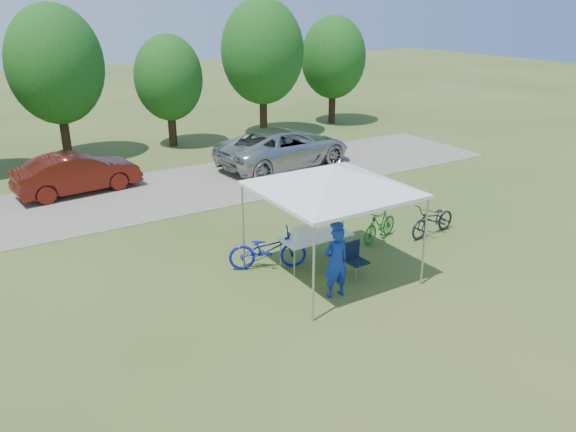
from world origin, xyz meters
The scene contains 14 objects.
ground centered at (0.00, 0.00, 0.00)m, with size 100.00×100.00×0.00m, color #2D5119.
gravel_strip centered at (0.00, 8.00, 0.01)m, with size 24.00×5.00×0.02m, color gray.
canopy centered at (0.00, 0.00, 2.65)m, with size 4.53×4.53×3.00m.
treeline centered at (-0.29, 14.05, 3.53)m, with size 24.89×4.28×6.30m.
folding_table centered at (0.09, 0.70, 0.69)m, with size 1.77×0.74×0.73m.
folding_chair centered at (0.46, -0.35, 0.50)m, with size 0.45×0.46×0.85m.
cooler centered at (-0.35, 0.70, 0.88)m, with size 0.43×0.29×0.31m.
ice_cream_cup centered at (0.65, 0.65, 0.76)m, with size 0.08×0.08×0.06m, color #C3D031.
cyclist centered at (-0.49, -0.88, 0.82)m, with size 0.60×0.39×1.63m, color navy.
bike_blue centered at (-1.06, 1.10, 0.49)m, with size 0.66×1.88×0.99m, color #1317A9.
bike_green centered at (2.37, 0.98, 0.45)m, with size 0.42×1.50×0.90m, color #186F1F.
bike_dark centered at (3.86, 0.48, 0.45)m, with size 0.60×1.71×0.90m, color black.
minivan centered at (3.94, 8.51, 0.78)m, with size 2.52×5.47×1.52m, color #B5B5B0.
sedan centered at (-3.64, 9.46, 0.69)m, with size 1.42×4.06×1.34m, color #57170E.
Camera 1 is at (-7.15, -9.65, 6.10)m, focal length 35.00 mm.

